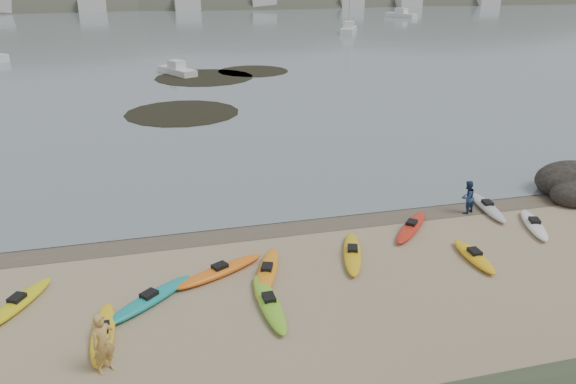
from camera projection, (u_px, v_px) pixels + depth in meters
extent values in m
plane|color=tan|center=(288.00, 223.00, 25.58)|extent=(600.00, 600.00, 0.00)
plane|color=brown|center=(290.00, 225.00, 25.31)|extent=(60.00, 60.00, 0.00)
ellipsoid|color=white|center=(534.00, 225.00, 24.96)|extent=(1.80, 3.35, 0.34)
ellipsoid|color=yellow|center=(352.00, 253.00, 22.46)|extent=(1.88, 3.77, 0.34)
ellipsoid|color=orange|center=(220.00, 271.00, 21.13)|extent=(3.79, 2.41, 0.34)
ellipsoid|color=yellow|center=(18.00, 303.00, 19.09)|extent=(2.28, 3.42, 0.34)
ellipsoid|color=yellow|center=(103.00, 333.00, 17.52)|extent=(0.85, 3.46, 0.34)
ellipsoid|color=yellow|center=(474.00, 256.00, 22.21)|extent=(0.78, 2.94, 0.34)
ellipsoid|color=#80CE29|center=(269.00, 303.00, 19.11)|extent=(0.78, 3.88, 0.34)
ellipsoid|color=beige|center=(487.00, 207.00, 26.86)|extent=(1.24, 3.80, 0.34)
ellipsoid|color=red|center=(411.00, 227.00, 24.75)|extent=(3.02, 3.21, 0.34)
ellipsoid|color=orange|center=(267.00, 272.00, 21.06)|extent=(2.02, 3.90, 0.34)
ellipsoid|color=teal|center=(150.00, 299.00, 19.30)|extent=(3.38, 3.06, 0.34)
imported|color=tan|center=(103.00, 343.00, 15.79)|extent=(0.82, 0.75, 1.88)
imported|color=navy|center=(467.00, 197.00, 26.31)|extent=(0.96, 0.87, 1.61)
ellipsoid|color=black|center=(571.00, 186.00, 29.04)|extent=(3.88, 3.02, 1.94)
ellipsoid|color=black|center=(572.00, 199.00, 27.67)|extent=(2.16, 1.94, 1.29)
cylinder|color=black|center=(182.00, 113.00, 45.01)|extent=(9.10, 9.10, 0.04)
cylinder|color=black|center=(204.00, 78.00, 59.82)|extent=(10.45, 10.45, 0.04)
cylinder|color=black|center=(253.00, 71.00, 63.48)|extent=(7.98, 7.98, 0.04)
cube|color=silver|center=(177.00, 71.00, 61.40)|extent=(4.06, 5.97, 0.82)
cube|color=silver|center=(349.00, 30.00, 102.27)|extent=(5.44, 7.80, 1.07)
cube|color=silver|center=(401.00, 15.00, 134.82)|extent=(5.80, 8.51, 1.17)
ellipsoid|color=#384235|center=(26.00, 57.00, 197.24)|extent=(220.00, 120.00, 80.00)
ellipsoid|color=#384235|center=(252.00, 44.00, 210.35)|extent=(200.00, 110.00, 68.00)
ellipsoid|color=#384235|center=(443.00, 40.00, 239.77)|extent=(230.00, 130.00, 76.00)
cube|color=beige|center=(89.00, 5.00, 151.14)|extent=(7.00, 5.00, 4.00)
cube|color=beige|center=(179.00, 3.00, 156.72)|extent=(7.00, 5.00, 4.00)
cube|color=beige|center=(263.00, 2.00, 162.30)|extent=(7.00, 5.00, 4.00)
cube|color=beige|center=(341.00, 1.00, 167.88)|extent=(7.00, 5.00, 4.00)
cube|color=beige|center=(415.00, 0.00, 173.46)|extent=(7.00, 5.00, 4.00)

